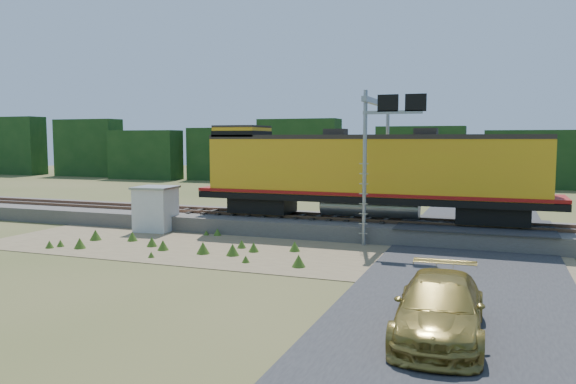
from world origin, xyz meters
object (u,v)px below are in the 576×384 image
at_px(shed, 156,209).
at_px(car, 440,308).
at_px(signal_gantry, 382,130).
at_px(locomotive, 365,172).

relative_size(shed, car, 0.46).
relative_size(signal_gantry, car, 1.37).
bearing_deg(locomotive, car, -70.14).
xyz_separation_m(locomotive, signal_gantry, (0.98, -0.67, 2.07)).
bearing_deg(car, shed, 142.00).
height_order(locomotive, signal_gantry, signal_gantry).
bearing_deg(shed, locomotive, 7.68).
height_order(shed, signal_gantry, signal_gantry).
bearing_deg(car, locomotive, 107.69).
distance_m(shed, car, 19.52).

